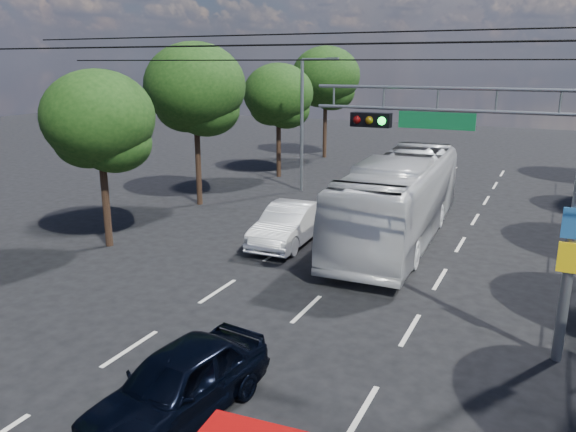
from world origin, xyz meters
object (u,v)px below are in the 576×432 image
Objects in this scene: navy_hatchback at (178,383)px; signal_mast at (526,136)px; white_bus at (399,199)px; white_van at (289,224)px.

signal_mast is at bearing 53.08° from navy_hatchback.
navy_hatchback is at bearing -134.10° from signal_mast.
signal_mast reaches higher than white_bus.
white_van is (-8.37, 5.28, -4.47)m from signal_mast.
white_van reaches higher than navy_hatchback.
white_bus is (-4.68, 7.60, -3.58)m from signal_mast.
signal_mast reaches higher than white_van.
white_van is at bearing 111.71° from navy_hatchback.
white_bus is at bearing 121.61° from signal_mast.
navy_hatchback is 13.36m from white_bus.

